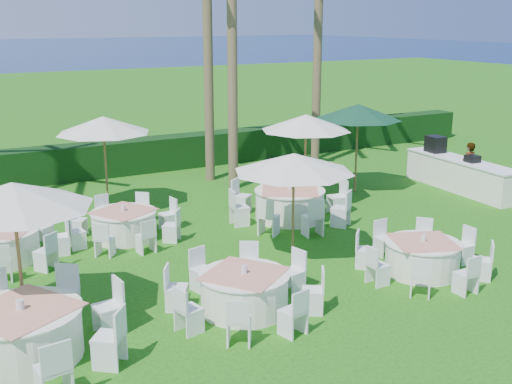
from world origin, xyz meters
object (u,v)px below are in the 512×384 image
(banquet_table_a, at_px, (23,332))
(umbrella_b, at_px, (294,163))
(umbrella_green, at_px, (358,112))
(umbrella_c, at_px, (103,125))
(banquet_table_b, at_px, (244,291))
(umbrella_d, at_px, (306,123))
(banquet_table_e, at_px, (124,224))
(staff_person, at_px, (468,167))
(umbrella_a, at_px, (13,196))
(banquet_table_f, at_px, (290,204))
(banquet_table_d, at_px, (2,244))
(buffet_table, at_px, (460,173))
(banquet_table_c, at_px, (422,256))

(banquet_table_a, distance_m, umbrella_b, 6.81)
(banquet_table_a, relative_size, umbrella_green, 1.22)
(banquet_table_a, xyz_separation_m, umbrella_c, (3.65, 7.55, 2.08))
(banquet_table_b, xyz_separation_m, umbrella_d, (4.98, 5.50, 2.09))
(banquet_table_b, bearing_deg, umbrella_c, 92.70)
(banquet_table_e, height_order, staff_person, staff_person)
(umbrella_d, bearing_deg, umbrella_green, 12.50)
(banquet_table_b, xyz_separation_m, umbrella_a, (-3.81, 1.29, 2.09))
(banquet_table_a, relative_size, umbrella_d, 1.26)
(umbrella_b, distance_m, umbrella_d, 4.45)
(umbrella_green, relative_size, staff_person, 1.79)
(banquet_table_b, height_order, umbrella_b, umbrella_b)
(banquet_table_f, xyz_separation_m, umbrella_c, (-4.20, 3.25, 2.08))
(banquet_table_d, xyz_separation_m, umbrella_a, (-0.16, -3.73, 2.09))
(umbrella_d, relative_size, umbrella_green, 0.96)
(banquet_table_a, height_order, banquet_table_e, banquet_table_a)
(banquet_table_a, height_order, umbrella_a, umbrella_a)
(staff_person, bearing_deg, banquet_table_b, 19.53)
(banquet_table_d, bearing_deg, umbrella_c, 39.73)
(banquet_table_e, relative_size, banquet_table_f, 0.85)
(banquet_table_b, height_order, banquet_table_d, banquet_table_b)
(umbrella_b, height_order, buffet_table, umbrella_b)
(banquet_table_c, relative_size, umbrella_d, 1.06)
(banquet_table_a, bearing_deg, banquet_table_d, 85.74)
(banquet_table_a, xyz_separation_m, banquet_table_f, (7.85, 4.30, -0.00))
(banquet_table_a, height_order, banquet_table_c, banquet_table_a)
(banquet_table_c, bearing_deg, banquet_table_a, 176.94)
(banquet_table_d, bearing_deg, umbrella_b, -27.30)
(banquet_table_a, height_order, banquet_table_d, banquet_table_a)
(banquet_table_a, bearing_deg, umbrella_a, 79.52)
(umbrella_d, bearing_deg, banquet_table_e, -176.70)
(umbrella_b, height_order, umbrella_d, umbrella_d)
(umbrella_green, distance_m, staff_person, 4.09)
(banquet_table_b, distance_m, umbrella_c, 8.05)
(umbrella_c, height_order, umbrella_green, umbrella_green)
(umbrella_c, relative_size, umbrella_d, 1.01)
(banquet_table_d, distance_m, banquet_table_e, 2.95)
(buffet_table, bearing_deg, banquet_table_d, 177.84)
(banquet_table_b, bearing_deg, buffet_table, 23.44)
(banquet_table_e, bearing_deg, staff_person, -4.14)
(buffet_table, bearing_deg, umbrella_c, 163.08)
(umbrella_a, xyz_separation_m, staff_person, (14.36, 3.06, -1.70))
(banquet_table_b, relative_size, umbrella_b, 1.09)
(umbrella_a, relative_size, buffet_table, 0.62)
(staff_person, bearing_deg, banquet_table_e, -7.04)
(banquet_table_d, xyz_separation_m, umbrella_c, (3.29, 2.73, 2.13))
(banquet_table_f, height_order, umbrella_c, umbrella_c)
(umbrella_c, distance_m, umbrella_green, 7.84)
(banquet_table_f, distance_m, umbrella_a, 8.54)
(banquet_table_a, distance_m, banquet_table_e, 5.97)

